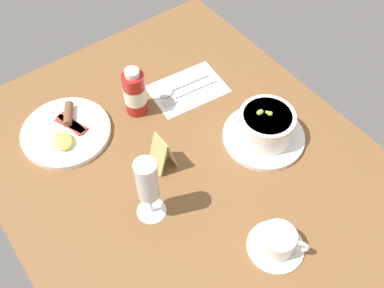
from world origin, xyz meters
TOP-DOWN VIEW (x-y plane):
  - ground_plane at (0.00, 0.00)cm, footprint 110.00×84.00cm
  - porridge_bowl at (-1.72, -20.33)cm, footprint 20.46×20.46cm
  - cutlery_setting at (23.19, -14.69)cm, footprint 15.75×21.17cm
  - coffee_cup at (-25.12, -2.78)cm, footprint 12.15×12.15cm
  - wine_glass at (-2.30, 13.58)cm, footprint 6.61×6.61cm
  - sauce_bottle_red at (25.09, 0.33)cm, footprint 5.75×5.75cm
  - breakfast_plate at (28.74, 18.69)cm, footprint 22.41×22.41cm
  - menu_card at (6.56, 4.36)cm, footprint 5.27×5.31cm

SIDE VIEW (x-z plane):
  - ground_plane at x=0.00cm, z-range -3.00..0.00cm
  - cutlery_setting at x=23.19cm, z-range -0.21..0.69cm
  - breakfast_plate at x=28.74cm, z-range -0.90..2.80cm
  - coffee_cup at x=-25.12cm, z-range -0.23..5.62cm
  - porridge_bowl at x=-1.72cm, z-range -0.49..8.95cm
  - menu_card at x=6.56cm, z-range -0.05..9.88cm
  - sauce_bottle_red at x=25.09cm, z-range -0.61..13.46cm
  - wine_glass at x=-2.30cm, z-range 2.59..21.03cm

